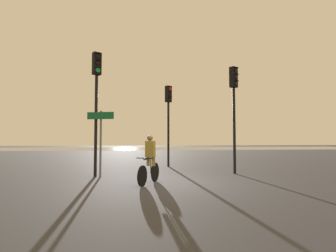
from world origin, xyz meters
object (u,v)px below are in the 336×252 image
at_px(traffic_light_near_left, 96,91).
at_px(cyclist, 150,159).
at_px(traffic_light_center, 168,110).
at_px(direction_sign_post, 101,134).
at_px(traffic_light_near_right, 234,99).

height_order(traffic_light_near_left, cyclist, traffic_light_near_left).
xyz_separation_m(traffic_light_near_left, traffic_light_center, (3.37, 3.57, -0.34)).
height_order(traffic_light_near_left, direction_sign_post, traffic_light_near_left).
xyz_separation_m(traffic_light_near_left, traffic_light_near_right, (5.84, 0.21, -0.21)).
bearing_deg(traffic_light_near_right, cyclist, -4.10).
bearing_deg(traffic_light_center, traffic_light_near_left, 8.76).
bearing_deg(direction_sign_post, traffic_light_near_right, -159.44).
bearing_deg(traffic_light_near_right, direction_sign_post, -29.95).
relative_size(traffic_light_center, traffic_light_near_right, 0.96).
distance_m(traffic_light_center, direction_sign_post, 5.08).
distance_m(traffic_light_near_left, cyclist, 3.85).
height_order(traffic_light_center, traffic_light_near_right, traffic_light_near_right).
height_order(traffic_light_near_right, direction_sign_post, traffic_light_near_right).
relative_size(traffic_light_near_left, direction_sign_post, 1.92).
bearing_deg(cyclist, traffic_light_near_right, -123.99).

